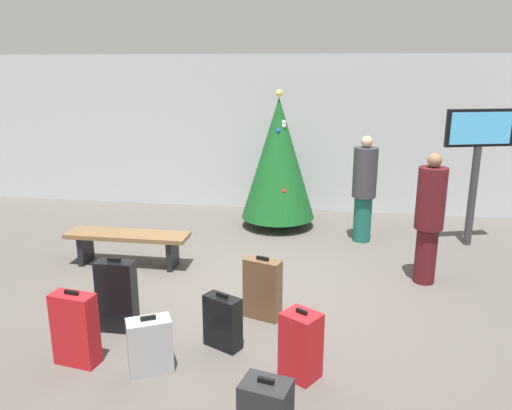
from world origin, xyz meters
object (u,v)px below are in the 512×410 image
waiting_bench (128,241)px  suitcase_0 (223,322)px  suitcase_5 (117,296)px  suitcase_2 (301,345)px  traveller_1 (364,187)px  suitcase_4 (75,329)px  suitcase_6 (262,289)px  suitcase_1 (150,345)px  traveller_0 (429,216)px  flight_info_kiosk (478,149)px  holiday_tree (278,158)px

waiting_bench → suitcase_0: size_ratio=2.95×
suitcase_5 → suitcase_2: bearing=-15.5°
traveller_1 → suitcase_5: traveller_1 is taller
suitcase_4 → suitcase_6: bearing=35.8°
waiting_bench → suitcase_1: 2.74m
waiting_bench → traveller_0: traveller_0 is taller
suitcase_0 → suitcase_1: (-0.58, -0.52, -0.01)m
suitcase_2 → suitcase_4: size_ratio=0.89×
flight_info_kiosk → traveller_0: size_ratio=1.24×
traveller_1 → suitcase_4: size_ratio=2.25×
waiting_bench → suitcase_6: 2.45m
flight_info_kiosk → suitcase_1: flight_info_kiosk is taller
suitcase_2 → suitcase_6: size_ratio=0.92×
traveller_0 → suitcase_4: traveller_0 is taller
suitcase_2 → suitcase_5: (-2.00, 0.56, 0.08)m
traveller_0 → suitcase_1: (-2.85, -2.49, -0.64)m
suitcase_5 → holiday_tree: bearing=71.8°
suitcase_1 → suitcase_2: (1.39, 0.13, 0.05)m
suitcase_0 → traveller_1: bearing=66.4°
holiday_tree → suitcase_1: holiday_tree is taller
holiday_tree → traveller_0: 3.03m
flight_info_kiosk → traveller_0: 1.95m
suitcase_0 → suitcase_4: 1.41m
suitcase_4 → suitcase_6: (1.63, 1.17, -0.01)m
suitcase_2 → waiting_bench: bearing=138.3°
traveller_1 → suitcase_2: 4.00m
suitcase_0 → suitcase_4: suitcase_4 is taller
suitcase_2 → suitcase_4: suitcase_4 is taller
holiday_tree → traveller_1: 1.57m
suitcase_2 → suitcase_0: bearing=154.3°
waiting_bench → holiday_tree: bearing=48.4°
traveller_1 → suitcase_0: traveller_1 is taller
suitcase_4 → flight_info_kiosk: bearing=42.1°
flight_info_kiosk → traveller_1: flight_info_kiosk is taller
traveller_0 → suitcase_1: traveller_0 is taller
holiday_tree → flight_info_kiosk: (3.09, -0.48, 0.32)m
flight_info_kiosk → traveller_0: flight_info_kiosk is taller
waiting_bench → traveller_1: (3.33, 1.57, 0.53)m
flight_info_kiosk → suitcase_4: flight_info_kiosk is taller
suitcase_1 → suitcase_2: bearing=5.2°
holiday_tree → suitcase_1: 4.73m
holiday_tree → suitcase_2: holiday_tree is taller
suitcase_4 → suitcase_5: suitcase_5 is taller
suitcase_5 → suitcase_0: bearing=-7.9°
flight_info_kiosk → suitcase_6: flight_info_kiosk is taller
traveller_1 → suitcase_1: 4.59m
flight_info_kiosk → waiting_bench: (-4.99, -1.65, -1.17)m
traveller_0 → suitcase_1: size_ratio=3.04×
suitcase_0 → suitcase_2: size_ratio=0.87×
waiting_bench → traveller_0: 4.11m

